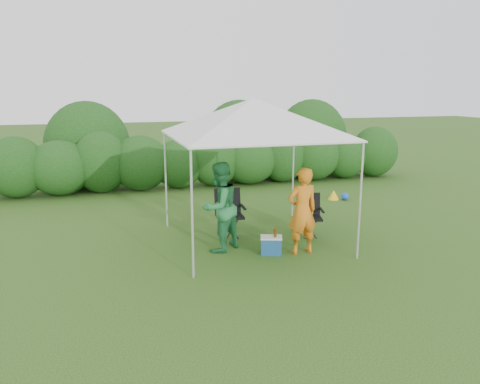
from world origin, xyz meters
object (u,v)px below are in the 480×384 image
object	(u,v)px
woman	(220,207)
man	(302,211)
chair_left	(229,209)
canopy	(253,118)
chair_right	(309,212)
cooler	(271,245)

from	to	relation	value
woman	man	bearing A→B (deg)	123.26
chair_left	man	size ratio (longest dim) A/B	0.60
man	chair_left	bearing A→B (deg)	-59.10
canopy	man	xyz separation A→B (m)	(0.66, -0.92, -1.65)
chair_right	man	size ratio (longest dim) A/B	0.54
chair_left	cooler	distance (m)	1.45
chair_right	chair_left	xyz separation A→B (m)	(-1.61, 0.46, 0.06)
man	woman	size ratio (longest dim) A/B	0.96
canopy	man	world-z (taller)	canopy
canopy	chair_right	size ratio (longest dim) A/B	3.56
chair_right	cooler	xyz separation A→B (m)	(-1.16, -0.87, -0.33)
chair_left	man	distance (m)	1.77
chair_left	cooler	bearing A→B (deg)	-67.14
chair_left	woman	bearing A→B (deg)	-111.58
woman	cooler	world-z (taller)	woman
canopy	cooler	distance (m)	2.44
canopy	chair_left	size ratio (longest dim) A/B	3.19
chair_right	woman	distance (m)	2.09
man	cooler	xyz separation A→B (m)	(-0.56, 0.11, -0.64)
chair_right	woman	size ratio (longest dim) A/B	0.51
chair_right	cooler	size ratio (longest dim) A/B	1.87
cooler	chair_right	bearing A→B (deg)	56.01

